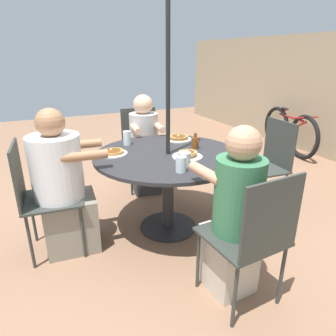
# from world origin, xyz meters

# --- Properties ---
(ground_plane) EXTENTS (12.00, 12.00, 0.00)m
(ground_plane) POSITION_xyz_m (0.00, 0.00, 0.00)
(ground_plane) COLOR #8C664C
(patio_table) EXTENTS (1.30, 1.30, 0.74)m
(patio_table) POSITION_xyz_m (0.00, 0.00, 0.63)
(patio_table) COLOR #28282B
(patio_table) RESTS_ON ground
(umbrella_pole) EXTENTS (0.04, 0.04, 2.48)m
(umbrella_pole) POSITION_xyz_m (0.00, 0.00, 1.24)
(umbrella_pole) COLOR black
(umbrella_pole) RESTS_ON ground
(patio_chair_north) EXTENTS (0.48, 0.48, 0.95)m
(patio_chair_north) POSITION_xyz_m (1.08, 0.07, 0.55)
(patio_chair_north) COLOR #333833
(patio_chair_north) RESTS_ON ground
(diner_north) EXTENTS (0.50, 0.34, 1.18)m
(diner_north) POSITION_xyz_m (0.90, 0.06, 0.55)
(diner_north) COLOR beige
(diner_north) RESTS_ON ground
(patio_chair_east) EXTENTS (0.49, 0.49, 0.95)m
(patio_chair_east) POSITION_xyz_m (0.08, 1.07, 0.55)
(patio_chair_east) COLOR #333833
(patio_chair_east) RESTS_ON ground
(patio_chair_south) EXTENTS (0.51, 0.51, 0.95)m
(patio_chair_south) POSITION_xyz_m (-1.07, 0.13, 0.55)
(patio_chair_south) COLOR #333833
(patio_chair_south) RESTS_ON ground
(diner_south) EXTENTS (0.51, 0.38, 1.14)m
(diner_south) POSITION_xyz_m (-0.89, 0.11, 0.53)
(diner_south) COLOR #3D3D42
(diner_south) RESTS_ON ground
(patio_chair_west) EXTENTS (0.49, 0.49, 0.95)m
(patio_chair_west) POSITION_xyz_m (-0.09, -1.07, 0.55)
(patio_chair_west) COLOR #333833
(patio_chair_west) RESTS_ON ground
(diner_west) EXTENTS (0.42, 0.59, 1.19)m
(diner_west) POSITION_xyz_m (-0.07, -0.89, 0.54)
(diner_west) COLOR gray
(diner_west) RESTS_ON ground
(pancake_plate_a) EXTENTS (0.26, 0.26, 0.05)m
(pancake_plate_a) POSITION_xyz_m (-0.36, 0.29, 0.76)
(pancake_plate_a) COLOR white
(pancake_plate_a) RESTS_ON patio_table
(pancake_plate_b) EXTENTS (0.26, 0.26, 0.05)m
(pancake_plate_b) POSITION_xyz_m (-0.19, -0.44, 0.76)
(pancake_plate_b) COLOR white
(pancake_plate_b) RESTS_ON patio_table
(pancake_plate_c) EXTENTS (0.26, 0.26, 0.06)m
(pancake_plate_c) POSITION_xyz_m (0.16, 0.11, 0.76)
(pancake_plate_c) COLOR white
(pancake_plate_c) RESTS_ON patio_table
(syrup_bottle) EXTENTS (0.09, 0.07, 0.14)m
(syrup_bottle) POSITION_xyz_m (-0.05, 0.30, 0.80)
(syrup_bottle) COLOR brown
(syrup_bottle) RESTS_ON patio_table
(coffee_cup) EXTENTS (0.09, 0.09, 0.11)m
(coffee_cup) POSITION_xyz_m (0.32, -0.01, 0.80)
(coffee_cup) COLOR white
(coffee_cup) RESTS_ON patio_table
(drinking_glass_a) EXTENTS (0.07, 0.07, 0.13)m
(drinking_glass_a) POSITION_xyz_m (-0.41, -0.24, 0.81)
(drinking_glass_a) COLOR silver
(drinking_glass_a) RESTS_ON patio_table
(drinking_glass_b) EXTENTS (0.08, 0.08, 0.12)m
(drinking_glass_b) POSITION_xyz_m (0.43, -0.09, 0.80)
(drinking_glass_b) COLOR silver
(drinking_glass_b) RESTS_ON patio_table
(bicycle) EXTENTS (1.44, 0.46, 0.71)m
(bicycle) POSITION_xyz_m (-1.32, 2.83, 0.36)
(bicycle) COLOR black
(bicycle) RESTS_ON ground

